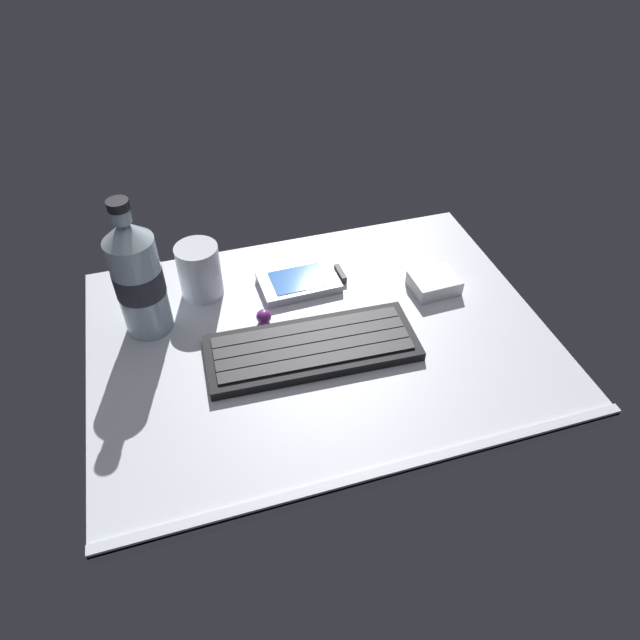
{
  "coord_description": "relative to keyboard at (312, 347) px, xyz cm",
  "views": [
    {
      "loc": [
        -16.75,
        -55.74,
        57.4
      ],
      "look_at": [
        0.0,
        0.0,
        3.0
      ],
      "focal_mm": 32.23,
      "sensor_mm": 36.0,
      "label": 1
    }
  ],
  "objects": [
    {
      "name": "ground_plane",
      "position": [
        1.96,
        2.48,
        -1.79
      ],
      "size": [
        64.0,
        48.0,
        2.8
      ],
      "color": "silver"
    },
    {
      "name": "keyboard",
      "position": [
        0.0,
        0.0,
        0.0
      ],
      "size": [
        29.45,
        12.24,
        1.7
      ],
      "color": "black",
      "rests_on": "ground_plane"
    },
    {
      "name": "handheld_device",
      "position": [
        2.62,
        14.21,
        -0.08
      ],
      "size": [
        12.98,
        7.99,
        1.5
      ],
      "color": "#B7BABF",
      "rests_on": "ground_plane"
    },
    {
      "name": "juice_cup",
      "position": [
        -12.57,
        16.93,
        3.1
      ],
      "size": [
        6.4,
        6.4,
        8.5
      ],
      "color": "silver",
      "rests_on": "ground_plane"
    },
    {
      "name": "water_bottle",
      "position": [
        -20.91,
        11.67,
        8.2
      ],
      "size": [
        6.73,
        6.73,
        20.8
      ],
      "color": "silver",
      "rests_on": "ground_plane"
    },
    {
      "name": "charger_block",
      "position": [
        21.77,
        7.45,
        0.39
      ],
      "size": [
        7.2,
        5.85,
        2.4
      ],
      "primitive_type": "cube",
      "rotation": [
        0.0,
        0.0,
        0.04
      ],
      "color": "white",
      "rests_on": "ground_plane"
    },
    {
      "name": "trackball_mouse",
      "position": [
        -5.04,
        7.71,
        0.29
      ],
      "size": [
        2.2,
        2.2,
        2.2
      ],
      "primitive_type": "sphere",
      "color": "purple",
      "rests_on": "ground_plane"
    }
  ]
}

